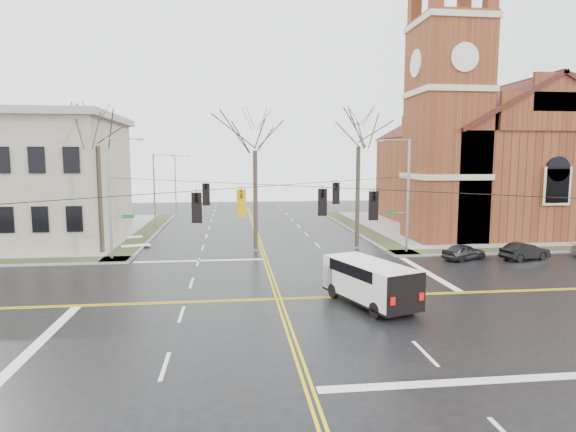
{
  "coord_description": "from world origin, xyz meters",
  "views": [
    {
      "loc": [
        -2.46,
        -25.35,
        7.6
      ],
      "look_at": [
        1.22,
        6.0,
        3.83
      ],
      "focal_mm": 30.0,
      "sensor_mm": 36.0,
      "label": 1
    }
  ],
  "objects": [
    {
      "name": "tree_ne",
      "position": [
        8.09,
        14.14,
        9.15
      ],
      "size": [
        4.0,
        4.0,
        12.67
      ],
      "color": "#382E23",
      "rests_on": "ground"
    },
    {
      "name": "tree_nw_far",
      "position": [
        -12.86,
        14.2,
        9.15
      ],
      "size": [
        4.0,
        4.0,
        12.66
      ],
      "color": "#382E23",
      "rests_on": "ground"
    },
    {
      "name": "church",
      "position": [
        24.76,
        24.78,
        8.43
      ],
      "size": [
        24.28,
        27.48,
        27.5
      ],
      "color": "brown",
      "rests_on": "ground"
    },
    {
      "name": "tree_nw_near",
      "position": [
        -0.53,
        14.14,
        8.8
      ],
      "size": [
        4.0,
        4.0,
        12.17
      ],
      "color": "#382E23",
      "rests_on": "ground"
    },
    {
      "name": "signal_pole_nw",
      "position": [
        -11.32,
        11.5,
        4.95
      ],
      "size": [
        2.75,
        0.22,
        9.0
      ],
      "color": "gray",
      "rests_on": "ground"
    },
    {
      "name": "civic_building_a",
      "position": [
        -22.0,
        20.0,
        5.5
      ],
      "size": [
        18.0,
        14.0,
        11.0
      ],
      "primitive_type": "cube",
      "color": "gray",
      "rests_on": "ground"
    },
    {
      "name": "streetlight_north_a",
      "position": [
        -10.65,
        28.0,
        4.47
      ],
      "size": [
        2.3,
        0.2,
        8.0
      ],
      "color": "gray",
      "rests_on": "ground"
    },
    {
      "name": "traffic_signals",
      "position": [
        -0.0,
        -0.67,
        5.45
      ],
      "size": [
        8.21,
        8.26,
        1.3
      ],
      "color": "black",
      "rests_on": "ground"
    },
    {
      "name": "ground",
      "position": [
        0.0,
        0.0,
        0.0
      ],
      "size": [
        120.0,
        120.0,
        0.0
      ],
      "primitive_type": "plane",
      "color": "black",
      "rests_on": "ground"
    },
    {
      "name": "parked_car_a",
      "position": [
        14.91,
        8.59,
        0.61
      ],
      "size": [
        3.86,
        2.66,
        1.22
      ],
      "primitive_type": "imported",
      "rotation": [
        0.0,
        0.0,
        1.95
      ],
      "color": "black",
      "rests_on": "ground"
    },
    {
      "name": "cargo_van",
      "position": [
        4.54,
        -1.33,
        1.32
      ],
      "size": [
        4.12,
        6.27,
        2.23
      ],
      "rotation": [
        0.0,
        0.0,
        0.34
      ],
      "color": "white",
      "rests_on": "ground"
    },
    {
      "name": "parked_car_b",
      "position": [
        19.49,
        8.03,
        0.64
      ],
      "size": [
        4.1,
        2.31,
        1.28
      ],
      "primitive_type": "imported",
      "rotation": [
        0.0,
        0.0,
        1.83
      ],
      "color": "black",
      "rests_on": "ground"
    },
    {
      "name": "road_markings",
      "position": [
        0.0,
        0.0,
        0.01
      ],
      "size": [
        100.0,
        100.0,
        0.01
      ],
      "color": "gold",
      "rests_on": "ground"
    },
    {
      "name": "signal_pole_ne",
      "position": [
        11.32,
        11.5,
        4.95
      ],
      "size": [
        2.75,
        0.22,
        9.0
      ],
      "color": "gray",
      "rests_on": "ground"
    },
    {
      "name": "sidewalks",
      "position": [
        0.0,
        0.0,
        0.08
      ],
      "size": [
        80.0,
        80.0,
        0.17
      ],
      "color": "gray",
      "rests_on": "ground"
    },
    {
      "name": "span_wires",
      "position": [
        0.0,
        0.0,
        6.2
      ],
      "size": [
        23.02,
        23.02,
        0.03
      ],
      "color": "black",
      "rests_on": "ground"
    },
    {
      "name": "streetlight_north_b",
      "position": [
        -10.65,
        48.0,
        4.47
      ],
      "size": [
        2.3,
        0.2,
        8.0
      ],
      "color": "gray",
      "rests_on": "ground"
    }
  ]
}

